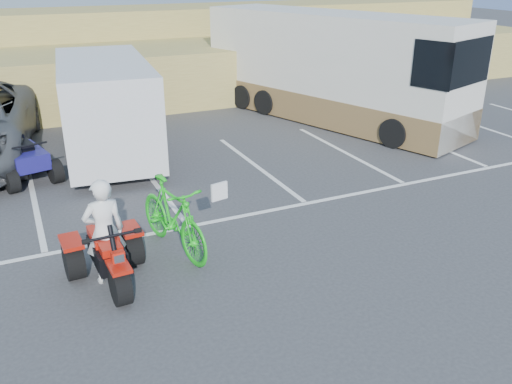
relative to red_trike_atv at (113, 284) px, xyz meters
name	(u,v)px	position (x,y,z in m)	size (l,w,h in m)	color
ground	(235,287)	(1.79, -0.91, 0.00)	(100.00, 100.00, 0.00)	#38383B
parking_stripes	(202,190)	(2.65, 3.15, 0.00)	(28.00, 5.16, 0.01)	white
grass_embankment	(82,58)	(1.79, 14.57, 1.42)	(40.00, 8.50, 3.10)	#9B8946
red_trike_atv	(113,284)	(0.00, 0.00, 0.00)	(1.30, 1.73, 1.13)	#B3170A
rider	(104,231)	(-0.01, 0.15, 0.89)	(0.65, 0.43, 1.79)	white
green_dirt_bike	(173,217)	(1.27, 0.67, 0.68)	(0.64, 2.25, 1.35)	#14BF19
cargo_trailer	(106,106)	(1.23, 6.51, 1.39)	(2.73, 5.68, 2.56)	silver
rv_motorhome	(330,75)	(8.67, 7.37, 1.47)	(5.36, 9.66, 3.38)	silver
quad_atv_blue	(29,181)	(-0.95, 5.49, 0.00)	(1.24, 1.66, 1.08)	navy
quad_atv_green	(125,150)	(1.68, 6.90, 0.00)	(1.02, 1.37, 0.90)	#12501B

